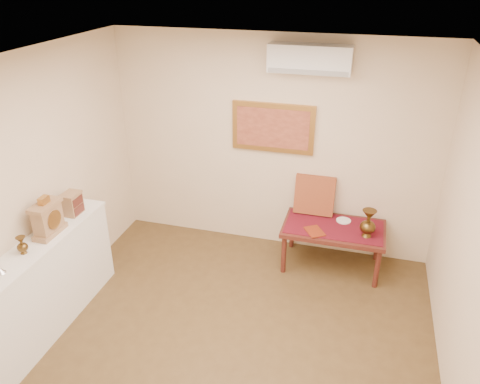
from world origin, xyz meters
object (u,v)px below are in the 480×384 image
(brass_urn_tall, at_px, (368,220))
(low_table, at_px, (333,232))
(display_ledge, at_px, (42,289))
(mantel_clock, at_px, (48,218))
(wooden_chest, at_px, (72,203))

(brass_urn_tall, height_order, low_table, brass_urn_tall)
(display_ledge, height_order, mantel_clock, mantel_clock)
(brass_urn_tall, distance_m, display_ledge, 3.54)
(mantel_clock, xyz_separation_m, wooden_chest, (-0.02, 0.42, -0.05))
(wooden_chest, height_order, low_table, wooden_chest)
(mantel_clock, bearing_deg, brass_urn_tall, 26.53)
(mantel_clock, xyz_separation_m, low_table, (2.65, 1.63, -0.67))
(brass_urn_tall, xyz_separation_m, display_ledge, (-3.05, -1.77, -0.27))
(mantel_clock, distance_m, wooden_chest, 0.42)
(brass_urn_tall, height_order, mantel_clock, mantel_clock)
(low_table, bearing_deg, display_ledge, -144.90)
(brass_urn_tall, relative_size, display_ledge, 0.20)
(display_ledge, bearing_deg, low_table, 35.10)
(display_ledge, bearing_deg, wooden_chest, 89.43)
(brass_urn_tall, distance_m, low_table, 0.48)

